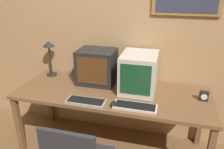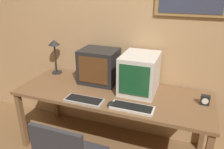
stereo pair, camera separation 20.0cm
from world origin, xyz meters
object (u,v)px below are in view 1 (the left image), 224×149
monitor_left (97,67)px  desk_lamp (49,50)px  monitor_right (139,72)px  keyboard_main (86,101)px  keyboard_side (135,107)px  mouse_near_keyboard (114,104)px  desk_clock (204,96)px

monitor_left → desk_lamp: desk_lamp is taller
monitor_right → desk_lamp: size_ratio=1.05×
keyboard_main → keyboard_side: size_ratio=0.95×
mouse_near_keyboard → desk_lamp: 1.17m
keyboard_main → monitor_right: bearing=43.1°
keyboard_main → desk_clock: bearing=17.3°
mouse_near_keyboard → keyboard_side: bearing=5.3°
monitor_left → keyboard_side: 0.74m
desk_lamp → monitor_left: bearing=-5.9°
keyboard_side → desk_clock: size_ratio=4.13×
keyboard_main → monitor_left: bearing=95.5°
keyboard_side → monitor_right: bearing=94.8°
keyboard_side → monitor_left: bearing=139.1°
desk_lamp → keyboard_main: bearing=-39.0°
keyboard_side → mouse_near_keyboard: mouse_near_keyboard is taller
desk_clock → keyboard_side: bearing=-153.4°
desk_clock → desk_lamp: size_ratio=0.22×
monitor_right → desk_clock: bearing=-6.3°
monitor_left → mouse_near_keyboard: (0.33, -0.49, -0.18)m
monitor_right → mouse_near_keyboard: (-0.18, -0.42, -0.19)m
monitor_left → desk_clock: size_ratio=4.28×
monitor_left → monitor_right: (0.51, -0.07, 0.01)m
monitor_right → desk_clock: 0.70m
keyboard_main → mouse_near_keyboard: 0.28m
desk_clock → keyboard_main: bearing=-162.7°
monitor_left → desk_clock: (1.19, -0.14, -0.15)m
mouse_near_keyboard → desk_clock: (0.85, 0.34, 0.03)m
mouse_near_keyboard → desk_lamp: size_ratio=0.24×
desk_clock → desk_lamp: 1.87m
monitor_left → keyboard_side: (0.54, -0.47, -0.19)m
monitor_left → keyboard_side: bearing=-40.9°
keyboard_main → desk_clock: desk_clock is taller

